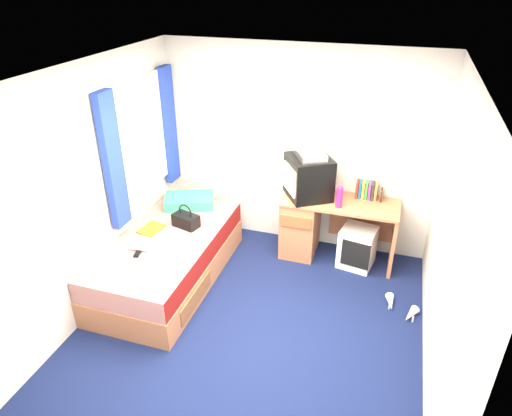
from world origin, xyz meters
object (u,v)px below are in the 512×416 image
(desk, at_px, (315,223))
(vcr, at_px, (310,154))
(pink_water_bottle, at_px, (339,198))
(colour_swatch_fan, at_px, (140,268))
(bed, at_px, (169,258))
(aerosol_can, at_px, (327,188))
(pillow, at_px, (189,201))
(storage_cube, at_px, (357,247))
(picture_frame, at_px, (381,195))
(magazine, at_px, (151,229))
(water_bottle, at_px, (139,247))
(white_heels, at_px, (400,308))
(crt_tv, at_px, (308,177))
(towel, at_px, (184,244))
(remote_control, at_px, (138,253))
(handbag, at_px, (186,220))

(desk, distance_m, vcr, 0.87)
(pink_water_bottle, distance_m, colour_swatch_fan, 2.22)
(bed, xyz_separation_m, pink_water_bottle, (1.69, 0.85, 0.60))
(bed, height_order, aerosol_can, aerosol_can)
(bed, bearing_deg, pillow, 95.34)
(storage_cube, relative_size, picture_frame, 3.35)
(pink_water_bottle, xyz_separation_m, magazine, (-1.92, -0.76, -0.32))
(water_bottle, distance_m, colour_swatch_fan, 0.32)
(aerosol_can, xyz_separation_m, white_heels, (0.96, -0.88, -0.81))
(crt_tv, relative_size, vcr, 1.64)
(vcr, height_order, towel, vcr)
(colour_swatch_fan, bearing_deg, pink_water_bottle, 40.73)
(towel, height_order, remote_control, towel)
(vcr, bearing_deg, handbag, -87.64)
(pink_water_bottle, relative_size, towel, 0.80)
(aerosol_can, relative_size, white_heels, 0.55)
(handbag, bearing_deg, bed, -95.66)
(colour_swatch_fan, distance_m, white_heels, 2.62)
(bed, height_order, magazine, magazine)
(colour_swatch_fan, bearing_deg, towel, 61.86)
(desk, relative_size, white_heels, 3.56)
(desk, relative_size, handbag, 4.07)
(magazine, distance_m, colour_swatch_fan, 0.73)
(vcr, height_order, pink_water_bottle, vcr)
(pillow, xyz_separation_m, magazine, (-0.16, -0.64, -0.05))
(storage_cube, relative_size, colour_swatch_fan, 2.13)
(water_bottle, bearing_deg, storage_cube, 30.26)
(storage_cube, bearing_deg, crt_tv, -178.61)
(bed, distance_m, desk, 1.75)
(desk, distance_m, white_heels, 1.37)
(handbag, relative_size, colour_swatch_fan, 1.45)
(magazine, relative_size, remote_control, 1.75)
(handbag, relative_size, remote_control, 2.00)
(bed, height_order, pink_water_bottle, pink_water_bottle)
(water_bottle, height_order, colour_swatch_fan, water_bottle)
(water_bottle, bearing_deg, towel, 23.52)
(towel, height_order, colour_swatch_fan, towel)
(desk, height_order, water_bottle, desk)
(vcr, bearing_deg, pink_water_bottle, 38.97)
(handbag, bearing_deg, colour_swatch_fan, -79.88)
(magazine, bearing_deg, handbag, 27.94)
(pillow, bearing_deg, picture_frame, 10.90)
(pillow, bearing_deg, desk, 10.24)
(bed, xyz_separation_m, water_bottle, (-0.15, -0.31, 0.31))
(vcr, bearing_deg, towel, -71.45)
(storage_cube, bearing_deg, towel, -138.32)
(vcr, xyz_separation_m, remote_control, (-1.44, -1.37, -0.72))
(picture_frame, xyz_separation_m, towel, (-1.85, -1.28, -0.23))
(remote_control, distance_m, white_heels, 2.71)
(magazine, bearing_deg, crt_tv, 30.56)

